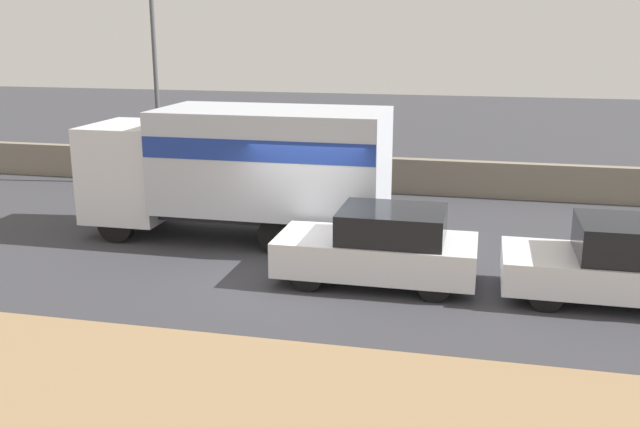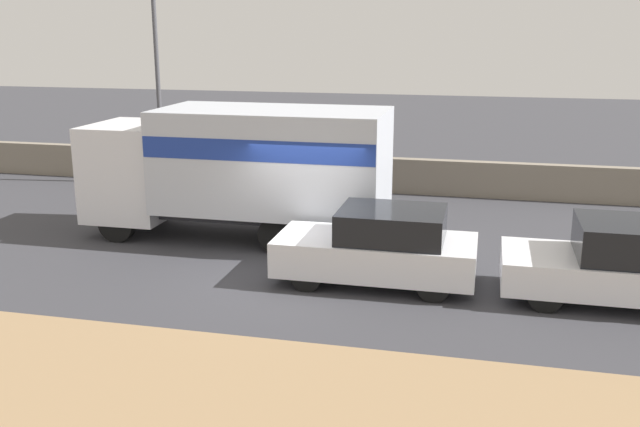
% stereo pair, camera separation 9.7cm
% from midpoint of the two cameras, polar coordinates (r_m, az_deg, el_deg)
% --- Properties ---
extents(ground_plane, '(80.00, 80.00, 0.00)m').
position_cam_midpoint_polar(ground_plane, '(14.87, -1.92, -4.55)').
color(ground_plane, '#38383D').
extents(dirt_shoulder_foreground, '(60.00, 4.33, 0.04)m').
position_cam_midpoint_polar(dirt_shoulder_foreground, '(10.01, -10.43, -14.75)').
color(dirt_shoulder_foreground, '#937551').
rests_on(dirt_shoulder_foreground, ground_plane).
extents(stone_wall_backdrop, '(60.00, 0.35, 1.06)m').
position_cam_midpoint_polar(stone_wall_backdrop, '(21.94, 3.17, 3.19)').
color(stone_wall_backdrop, gray).
rests_on(stone_wall_backdrop, ground_plane).
extents(street_lamp, '(0.56, 0.28, 7.18)m').
position_cam_midpoint_polar(street_lamp, '(23.13, -13.24, 12.46)').
color(street_lamp, '#4C4C51').
rests_on(street_lamp, ground_plane).
extents(box_truck, '(7.10, 2.61, 3.09)m').
position_cam_midpoint_polar(box_truck, '(16.78, -6.29, 4.03)').
color(box_truck, silver).
rests_on(box_truck, ground_plane).
extents(car_hatchback, '(3.88, 1.76, 1.51)m').
position_cam_midpoint_polar(car_hatchback, '(13.98, 4.65, -2.67)').
color(car_hatchback, silver).
rests_on(car_hatchback, ground_plane).
extents(car_sedan_second, '(4.07, 1.82, 1.53)m').
position_cam_midpoint_polar(car_sedan_second, '(14.09, 22.90, -3.65)').
color(car_sedan_second, silver).
rests_on(car_sedan_second, ground_plane).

